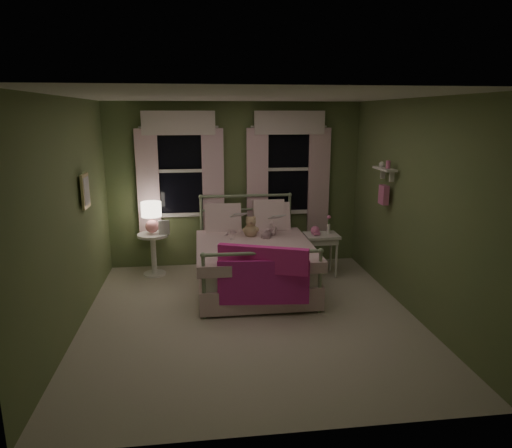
{
  "coord_description": "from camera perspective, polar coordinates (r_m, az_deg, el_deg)",
  "views": [
    {
      "loc": [
        -0.58,
        -5.1,
        2.42
      ],
      "look_at": [
        0.16,
        0.69,
        1.0
      ],
      "focal_mm": 32.0,
      "sensor_mm": 36.0,
      "label": 1
    }
  ],
  "objects": [
    {
      "name": "book_left",
      "position": [
        6.5,
        -3.03,
        0.68
      ],
      "size": [
        0.22,
        0.15,
        0.26
      ],
      "primitive_type": "imported",
      "rotation": [
        1.22,
        0.0,
        0.2
      ],
      "color": "beige",
      "rests_on": "child_left"
    },
    {
      "name": "book_nightstand",
      "position": [
        6.97,
        -12.05,
        -1.29
      ],
      "size": [
        0.17,
        0.23,
        0.02
      ],
      "primitive_type": "imported",
      "rotation": [
        0.0,
        0.0,
        0.03
      ],
      "color": "beige",
      "rests_on": "nightstand_left"
    },
    {
      "name": "table_lamp",
      "position": [
        6.98,
        -12.94,
        1.21
      ],
      "size": [
        0.3,
        0.3,
        0.47
      ],
      "color": "#D98087",
      "rests_on": "nightstand_left"
    },
    {
      "name": "child_right",
      "position": [
        6.8,
        1.52,
        1.08
      ],
      "size": [
        0.42,
        0.37,
        0.74
      ],
      "primitive_type": "imported",
      "rotation": [
        0.0,
        0.0,
        2.84
      ],
      "color": "#F7D1DD",
      "rests_on": "bed"
    },
    {
      "name": "window_left",
      "position": [
        7.18,
        -9.45,
        7.11
      ],
      "size": [
        1.34,
        0.13,
        1.96
      ],
      "color": "black",
      "rests_on": "room_shell"
    },
    {
      "name": "book_right",
      "position": [
        6.57,
        1.85,
        0.46
      ],
      "size": [
        0.21,
        0.14,
        0.26
      ],
      "primitive_type": "imported",
      "rotation": [
        1.22,
        0.0,
        0.16
      ],
      "color": "beige",
      "rests_on": "child_right"
    },
    {
      "name": "room_shell",
      "position": [
        5.26,
        -0.78,
        1.36
      ],
      "size": [
        4.2,
        4.2,
        4.2
      ],
      "color": "beige",
      "rests_on": "ground"
    },
    {
      "name": "nightstand_left",
      "position": [
        7.12,
        -12.71,
        -3.01
      ],
      "size": [
        0.46,
        0.46,
        0.65
      ],
      "color": "white",
      "rests_on": "ground"
    },
    {
      "name": "child_left",
      "position": [
        6.75,
        -3.18,
        0.66
      ],
      "size": [
        0.25,
        0.18,
        0.67
      ],
      "primitive_type": "imported",
      "rotation": [
        0.0,
        0.0,
        3.07
      ],
      "color": "#F7D1DD",
      "rests_on": "bed"
    },
    {
      "name": "bed",
      "position": [
        6.5,
        -0.33,
        -4.65
      ],
      "size": [
        1.58,
        2.04,
        1.18
      ],
      "color": "white",
      "rests_on": "ground"
    },
    {
      "name": "teddy_bear",
      "position": [
        6.65,
        -0.66,
        -0.5
      ],
      "size": [
        0.24,
        0.2,
        0.33
      ],
      "color": "tan",
      "rests_on": "bed"
    },
    {
      "name": "pink_toy",
      "position": [
        6.88,
        7.41,
        -0.84
      ],
      "size": [
        0.14,
        0.18,
        0.14
      ],
      "color": "pink",
      "rests_on": "nightstand_right"
    },
    {
      "name": "nightstand_right",
      "position": [
        6.95,
        8.16,
        -2.07
      ],
      "size": [
        0.5,
        0.4,
        0.64
      ],
      "color": "white",
      "rests_on": "ground"
    },
    {
      "name": "bud_vase",
      "position": [
        6.97,
        9.07,
        -0.03
      ],
      "size": [
        0.06,
        0.06,
        0.28
      ],
      "color": "white",
      "rests_on": "nightstand_right"
    },
    {
      "name": "pink_throw",
      "position": [
        5.47,
        0.9,
        -5.64
      ],
      "size": [
        1.1,
        0.48,
        0.71
      ],
      "color": "#F42FA1",
      "rests_on": "bed"
    },
    {
      "name": "framed_picture",
      "position": [
        5.94,
        -20.54,
        3.88
      ],
      "size": [
        0.03,
        0.32,
        0.42
      ],
      "color": "beige",
      "rests_on": "room_shell"
    },
    {
      "name": "window_right",
      "position": [
        7.32,
        4.08,
        7.38
      ],
      "size": [
        1.34,
        0.13,
        1.96
      ],
      "color": "black",
      "rests_on": "room_shell"
    },
    {
      "name": "wall_shelf",
      "position": [
        6.37,
        15.75,
        5.07
      ],
      "size": [
        0.15,
        0.5,
        0.6
      ],
      "color": "white",
      "rests_on": "room_shell"
    }
  ]
}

